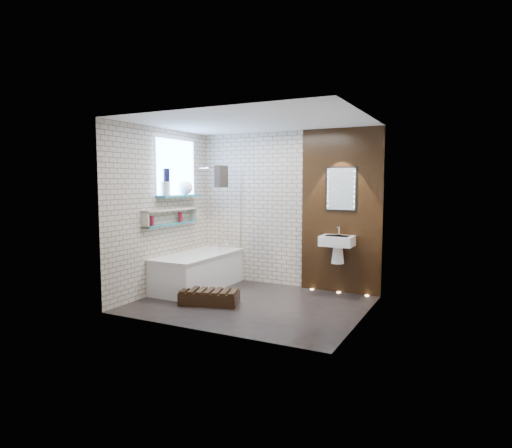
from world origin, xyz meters
The scene contains 15 objects.
ground centered at (0.00, 0.00, 0.00)m, with size 3.20×3.20×0.00m, color black.
room_shell centered at (0.00, 0.00, 1.30)m, with size 3.24×3.20×2.60m.
walnut_panel centered at (0.95, 1.27, 1.30)m, with size 1.30×0.06×2.60m, color black.
clerestory_window centered at (-1.57, 0.35, 1.90)m, with size 0.18×1.00×0.94m.
display_niche centered at (-1.53, 0.15, 1.20)m, with size 0.14×1.30×0.26m.
bathtub centered at (-1.22, 0.45, 0.29)m, with size 0.79×1.74×0.70m.
bath_screen centered at (-0.87, 0.89, 1.28)m, with size 0.01×0.78×1.40m, color white.
towel centered at (-0.87, 0.62, 1.85)m, with size 0.10×0.27×0.35m, color black.
shower_head centered at (-1.30, 0.95, 2.00)m, with size 0.18×0.18×0.02m, color silver.
washbasin centered at (0.95, 1.07, 0.79)m, with size 0.50×0.36×0.58m.
led_mirror centered at (0.95, 1.23, 1.65)m, with size 0.50×0.02×0.70m.
walnut_step centered at (-0.53, -0.30, 0.09)m, with size 0.83×0.37×0.18m, color black.
niche_bottles centered at (-1.53, 0.08, 1.18)m, with size 0.07×0.78×0.16m.
sill_vases centered at (-1.50, 0.32, 1.68)m, with size 0.23×0.71×0.42m.
floor_uplights centered at (0.95, 1.20, 0.01)m, with size 0.96×0.06×0.01m.
Camera 1 is at (2.88, -5.56, 1.76)m, focal length 30.99 mm.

